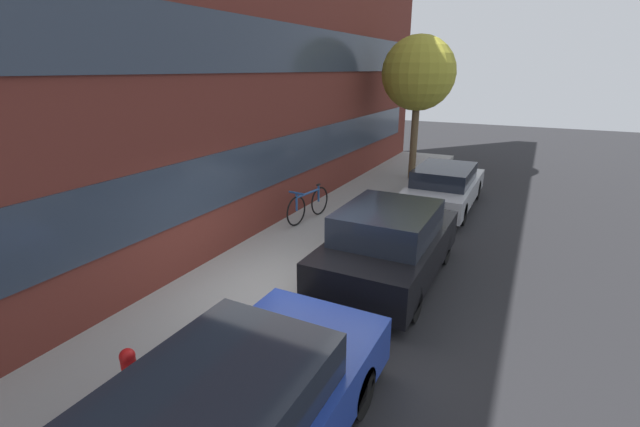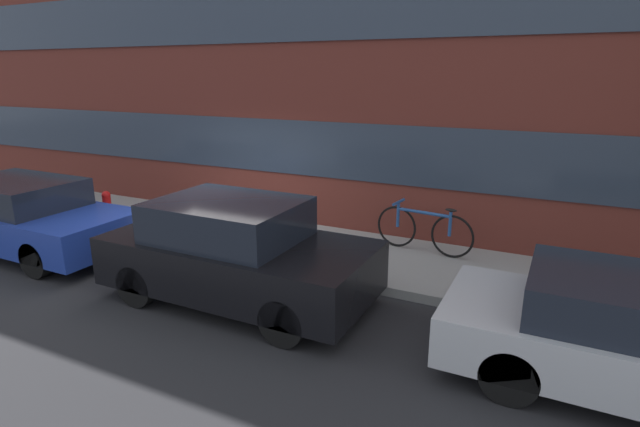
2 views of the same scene
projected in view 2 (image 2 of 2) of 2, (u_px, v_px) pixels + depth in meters
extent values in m
plane|color=#232326|center=(204.00, 259.00, 8.85)|extent=(56.00, 56.00, 0.00)
cube|color=gray|center=(242.00, 237.00, 9.84)|extent=(28.00, 2.34, 0.15)
cube|color=maroon|center=(280.00, 36.00, 10.19)|extent=(28.00, 0.90, 7.85)
cube|color=#2D3847|center=(271.00, 146.00, 10.38)|extent=(25.76, 0.04, 1.10)
cube|color=#2D3847|center=(267.00, 13.00, 9.67)|extent=(25.76, 0.04, 1.10)
cube|color=#1E3899|center=(26.00, 223.00, 9.19)|extent=(4.35, 1.76, 0.61)
cube|color=black|center=(16.00, 193.00, 9.12)|extent=(2.26, 1.55, 0.48)
cylinder|color=black|center=(114.00, 233.00, 9.35)|extent=(0.60, 0.18, 0.60)
cylinder|color=black|center=(36.00, 260.00, 8.00)|extent=(0.60, 0.18, 0.60)
cylinder|color=black|center=(23.00, 215.00, 10.51)|extent=(0.60, 0.18, 0.60)
cube|color=black|center=(239.00, 263.00, 7.13)|extent=(3.86, 1.80, 0.70)
cube|color=black|center=(228.00, 219.00, 7.03)|extent=(2.01, 1.59, 0.55)
cylinder|color=black|center=(339.00, 275.00, 7.39)|extent=(0.61, 0.18, 0.61)
cylinder|color=black|center=(283.00, 322.00, 5.99)|extent=(0.61, 0.18, 0.61)
cylinder|color=black|center=(210.00, 250.00, 8.42)|extent=(0.61, 0.18, 0.61)
cylinder|color=black|center=(136.00, 286.00, 7.02)|extent=(0.61, 0.18, 0.61)
cylinder|color=black|center=(523.00, 314.00, 6.23)|extent=(0.59, 0.18, 0.59)
cylinder|color=black|center=(509.00, 376.00, 4.95)|extent=(0.59, 0.18, 0.59)
cylinder|color=red|center=(109.00, 220.00, 10.61)|extent=(0.25, 0.25, 0.04)
cylinder|color=red|center=(108.00, 208.00, 10.54)|extent=(0.17, 0.17, 0.49)
sphere|color=red|center=(106.00, 195.00, 10.46)|extent=(0.18, 0.18, 0.18)
cylinder|color=red|center=(102.00, 205.00, 10.59)|extent=(0.14, 0.07, 0.07)
cylinder|color=red|center=(113.00, 207.00, 10.46)|extent=(0.14, 0.07, 0.07)
torus|color=black|center=(396.00, 226.00, 8.99)|extent=(0.75, 0.13, 0.75)
torus|color=black|center=(452.00, 237.00, 8.44)|extent=(0.75, 0.13, 0.75)
cylinder|color=#234C8C|center=(425.00, 213.00, 8.62)|extent=(0.98, 0.18, 0.06)
cylinder|color=#234C8C|center=(450.00, 224.00, 8.41)|extent=(0.06, 0.06, 0.43)
cylinder|color=#234C8C|center=(398.00, 215.00, 8.92)|extent=(0.06, 0.06, 0.43)
ellipsoid|color=black|center=(451.00, 210.00, 8.34)|extent=(0.21, 0.10, 0.05)
cylinder|color=#234C8C|center=(399.00, 202.00, 8.85)|extent=(0.10, 0.44, 0.05)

